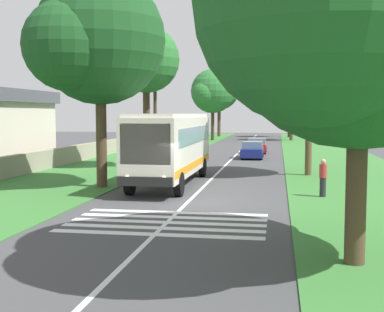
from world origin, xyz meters
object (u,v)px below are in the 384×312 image
(roadside_tree_left_1, at_px, (212,93))
(roadside_tree_right_0, at_px, (291,99))
(roadside_tree_left_2, at_px, (96,43))
(roadside_tree_left_0, at_px, (218,91))
(utility_pole, at_px, (155,108))
(roadside_tree_right_1, at_px, (289,88))
(roadside_tree_right_2, at_px, (307,58))
(coach_bus, at_px, (172,144))
(trailing_car_1, at_px, (257,146))
(pedestrian, at_px, (323,177))
(trailing_car_0, at_px, (252,150))
(roadside_tree_left_3, at_px, (145,62))
(roadside_tree_right_3, at_px, (351,3))

(roadside_tree_left_1, relative_size, roadside_tree_right_0, 1.15)
(roadside_tree_left_2, height_order, roadside_tree_right_0, roadside_tree_left_2)
(roadside_tree_left_0, xyz_separation_m, roadside_tree_left_2, (-59.60, -0.73, -0.17))
(utility_pole, bearing_deg, roadside_tree_right_1, -12.17)
(roadside_tree_right_2, bearing_deg, roadside_tree_right_0, -0.14)
(coach_bus, bearing_deg, utility_pole, 18.69)
(roadside_tree_left_1, height_order, roadside_tree_right_0, roadside_tree_left_1)
(coach_bus, bearing_deg, roadside_tree_left_0, 4.10)
(trailing_car_1, height_order, roadside_tree_right_0, roadside_tree_right_0)
(utility_pole, distance_m, pedestrian, 16.50)
(utility_pole, relative_size, pedestrian, 4.69)
(trailing_car_1, bearing_deg, roadside_tree_left_1, 17.60)
(roadside_tree_right_2, relative_size, utility_pole, 1.26)
(roadside_tree_right_0, relative_size, pedestrian, 5.06)
(roadside_tree_left_2, bearing_deg, trailing_car_0, -20.28)
(trailing_car_0, xyz_separation_m, utility_pole, (-7.63, 6.49, 3.48))
(roadside_tree_left_0, bearing_deg, roadside_tree_left_3, -179.13)
(roadside_tree_right_0, xyz_separation_m, pedestrian, (-49.86, -0.29, -4.86))
(trailing_car_1, relative_size, roadside_tree_right_2, 0.43)
(pedestrian, bearing_deg, roadside_tree_left_2, 83.11)
(roadside_tree_left_1, xyz_separation_m, roadside_tree_left_3, (-37.66, -0.21, 0.53))
(coach_bus, bearing_deg, roadside_tree_right_2, -55.78)
(roadside_tree_left_2, height_order, pedestrian, roadside_tree_left_2)
(trailing_car_1, height_order, roadside_tree_left_3, roadside_tree_left_3)
(pedestrian, bearing_deg, roadside_tree_left_0, 10.84)
(roadside_tree_right_0, bearing_deg, coach_bus, 171.19)
(utility_pole, bearing_deg, roadside_tree_right_2, -112.36)
(trailing_car_1, distance_m, roadside_tree_right_3, 36.74)
(roadside_tree_left_0, bearing_deg, trailing_car_1, -167.62)
(roadside_tree_left_3, height_order, roadside_tree_right_1, roadside_tree_right_1)
(roadside_tree_left_1, distance_m, pedestrian, 49.92)
(roadside_tree_right_0, bearing_deg, roadside_tree_left_3, 164.85)
(trailing_car_0, relative_size, roadside_tree_right_3, 0.42)
(roadside_tree_right_2, height_order, roadside_tree_right_3, roadside_tree_right_3)
(coach_bus, distance_m, roadside_tree_right_0, 47.37)
(roadside_tree_left_2, xyz_separation_m, roadside_tree_right_2, (6.72, -10.55, -0.25))
(roadside_tree_left_2, xyz_separation_m, utility_pole, (10.91, -0.36, -3.09))
(roadside_tree_left_1, height_order, utility_pole, roadside_tree_left_1)
(trailing_car_0, relative_size, roadside_tree_left_2, 0.41)
(roadside_tree_right_1, relative_size, utility_pole, 1.28)
(coach_bus, xyz_separation_m, roadside_tree_left_1, (45.14, 3.59, 4.51))
(roadside_tree_left_2, relative_size, roadside_tree_right_0, 1.24)
(roadside_tree_right_2, bearing_deg, utility_pole, 67.64)
(roadside_tree_left_1, bearing_deg, roadside_tree_right_1, -43.62)
(roadside_tree_right_1, xyz_separation_m, roadside_tree_right_3, (-69.95, -0.04, -1.34))
(roadside_tree_left_2, bearing_deg, roadside_tree_left_3, -0.23)
(roadside_tree_left_3, bearing_deg, roadside_tree_right_2, -104.06)
(trailing_car_1, bearing_deg, utility_pole, 153.91)
(roadside_tree_right_2, bearing_deg, trailing_car_0, 17.38)
(roadside_tree_left_1, distance_m, roadside_tree_right_0, 10.96)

